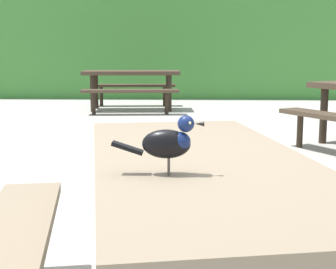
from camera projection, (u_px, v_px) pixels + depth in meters
hedge_wall at (179, 48)px, 12.35m from camera, size 28.00×1.74×2.35m
picnic_table_foreground at (200, 205)px, 1.87m from camera, size 1.96×1.98×0.74m
bird_grackle at (170, 142)px, 1.55m from camera, size 0.29×0.07×0.18m
picnic_table_mid_right at (131, 81)px, 9.53m from camera, size 1.85×1.79×0.74m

